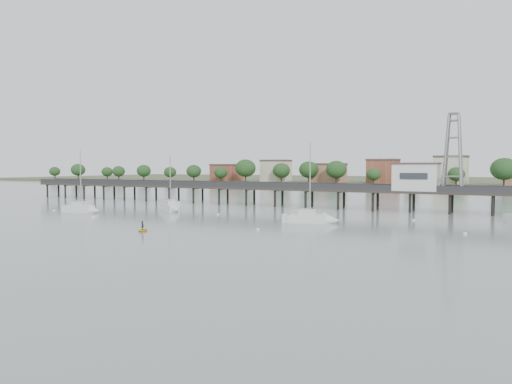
# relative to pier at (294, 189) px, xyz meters

# --- Properties ---
(ground_plane) EXTENTS (500.00, 500.00, 0.00)m
(ground_plane) POSITION_rel_pier_xyz_m (0.00, -60.00, -3.79)
(ground_plane) COLOR gray
(ground_plane) RESTS_ON ground
(pier) EXTENTS (150.00, 5.00, 5.50)m
(pier) POSITION_rel_pier_xyz_m (0.00, 0.00, 0.00)
(pier) COLOR #2D2823
(pier) RESTS_ON ground
(pier_building) EXTENTS (8.40, 5.40, 5.30)m
(pier_building) POSITION_rel_pier_xyz_m (25.00, 0.00, 2.87)
(pier_building) COLOR silver
(pier_building) RESTS_ON ground
(lattice_tower) EXTENTS (3.20, 3.20, 15.50)m
(lattice_tower) POSITION_rel_pier_xyz_m (31.50, 0.00, 7.31)
(lattice_tower) COLOR slate
(lattice_tower) RESTS_ON ground
(sailboat_a) EXTENTS (7.48, 2.96, 12.12)m
(sailboat_a) POSITION_rel_pier_xyz_m (-29.27, -30.16, -3.15)
(sailboat_a) COLOR silver
(sailboat_a) RESTS_ON ground
(sailboat_c) EXTENTS (8.20, 4.14, 13.06)m
(sailboat_c) POSITION_rel_pier_xyz_m (14.73, -26.07, -3.15)
(sailboat_c) COLOR silver
(sailboat_c) RESTS_ON ground
(sailboat_b) EXTENTS (6.73, 5.25, 11.26)m
(sailboat_b) POSITION_rel_pier_xyz_m (-16.47, -20.55, -3.14)
(sailboat_b) COLOR silver
(sailboat_b) RESTS_ON ground
(white_tender) EXTENTS (3.87, 2.62, 1.39)m
(white_tender) POSITION_rel_pier_xyz_m (-26.05, -7.26, -3.36)
(white_tender) COLOR silver
(white_tender) RESTS_ON ground
(yellow_dinghy) EXTENTS (1.74, 1.26, 2.40)m
(yellow_dinghy) POSITION_rel_pier_xyz_m (-2.07, -45.90, -3.79)
(yellow_dinghy) COLOR yellow
(yellow_dinghy) RESTS_ON ground
(dinghy_occupant) EXTENTS (0.56, 1.23, 0.28)m
(dinghy_occupant) POSITION_rel_pier_xyz_m (-2.07, -45.90, -3.79)
(dinghy_occupant) COLOR black
(dinghy_occupant) RESTS_ON ground
(mooring_buoys) EXTENTS (73.81, 22.48, 0.39)m
(mooring_buoys) POSITION_rel_pier_xyz_m (2.02, -28.67, -3.71)
(mooring_buoys) COLOR #F3F1BD
(mooring_buoys) RESTS_ON ground
(far_shore) EXTENTS (500.00, 170.00, 10.40)m
(far_shore) POSITION_rel_pier_xyz_m (0.36, 179.58, -2.85)
(far_shore) COLOR #475133
(far_shore) RESTS_ON ground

